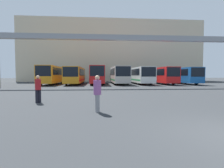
% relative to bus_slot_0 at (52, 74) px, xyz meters
% --- Properties ---
extents(building_backdrop, '(48.76, 12.00, 16.34)m').
position_rel_bus_slot_0_xyz_m(building_backdrop, '(12.16, 18.95, 6.31)').
color(building_backdrop, beige).
rests_on(building_backdrop, ground).
extents(overhead_gantry, '(34.83, 0.80, 7.17)m').
position_rel_bus_slot_0_xyz_m(overhead_gantry, '(12.16, -8.15, 4.27)').
color(overhead_gantry, gray).
rests_on(overhead_gantry, ground).
extents(bus_slot_0, '(2.56, 10.64, 3.23)m').
position_rel_bus_slot_0_xyz_m(bus_slot_0, '(0.00, 0.00, 0.00)').
color(bus_slot_0, orange).
rests_on(bus_slot_0, ground).
extents(bus_slot_1, '(2.58, 12.08, 3.04)m').
position_rel_bus_slot_0_xyz_m(bus_slot_1, '(4.05, 0.72, -0.10)').
color(bus_slot_1, orange).
rests_on(bus_slot_1, ground).
extents(bus_slot_2, '(2.46, 10.56, 3.23)m').
position_rel_bus_slot_0_xyz_m(bus_slot_2, '(8.11, -0.04, 0.00)').
color(bus_slot_2, red).
rests_on(bus_slot_2, ground).
extents(bus_slot_3, '(2.60, 10.93, 3.16)m').
position_rel_bus_slot_0_xyz_m(bus_slot_3, '(12.16, 0.15, -0.04)').
color(bus_slot_3, beige).
rests_on(bus_slot_3, ground).
extents(bus_slot_4, '(2.58, 11.28, 3.07)m').
position_rel_bus_slot_0_xyz_m(bus_slot_4, '(16.21, 0.32, -0.09)').
color(bus_slot_4, silver).
rests_on(bus_slot_4, ground).
extents(bus_slot_5, '(2.43, 10.65, 3.06)m').
position_rel_bus_slot_0_xyz_m(bus_slot_5, '(20.27, 0.00, -0.10)').
color(bus_slot_5, red).
rests_on(bus_slot_5, ground).
extents(bus_slot_6, '(2.53, 10.23, 3.01)m').
position_rel_bus_slot_0_xyz_m(bus_slot_6, '(24.32, -0.21, -0.12)').
color(bus_slot_6, '#1959A5').
rests_on(bus_slot_6, ground).
extents(pedestrian_near_center, '(0.35, 0.35, 1.66)m').
position_rel_bus_slot_0_xyz_m(pedestrian_near_center, '(4.62, -21.41, -0.98)').
color(pedestrian_near_center, black).
rests_on(pedestrian_near_center, ground).
extents(pedestrian_mid_right, '(0.35, 0.35, 1.67)m').
position_rel_bus_slot_0_xyz_m(pedestrian_mid_right, '(8.22, -24.38, -0.97)').
color(pedestrian_mid_right, gray).
rests_on(pedestrian_mid_right, ground).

